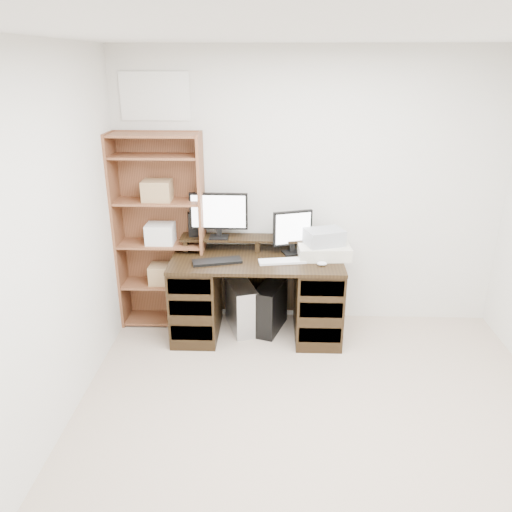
# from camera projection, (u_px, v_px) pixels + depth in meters

# --- Properties ---
(room) EXTENTS (3.54, 4.04, 2.54)m
(room) POSITION_uv_depth(u_px,v_px,m) (334.00, 285.00, 2.65)
(room) COLOR #BCA791
(room) RESTS_ON ground
(desk) EXTENTS (1.50, 0.70, 0.75)m
(desk) POSITION_uv_depth(u_px,v_px,m) (257.00, 295.00, 4.51)
(desk) COLOR black
(desk) RESTS_ON ground
(riser_shelf) EXTENTS (1.40, 0.22, 0.12)m
(riser_shelf) POSITION_uv_depth(u_px,v_px,m) (258.00, 240.00, 4.54)
(riser_shelf) COLOR black
(riser_shelf) RESTS_ON desk
(monitor_wide) EXTENTS (0.52, 0.14, 0.41)m
(monitor_wide) POSITION_uv_depth(u_px,v_px,m) (219.00, 213.00, 4.44)
(monitor_wide) COLOR black
(monitor_wide) RESTS_ON riser_shelf
(monitor_small) EXTENTS (0.35, 0.18, 0.39)m
(monitor_small) POSITION_uv_depth(u_px,v_px,m) (293.00, 231.00, 4.41)
(monitor_small) COLOR black
(monitor_small) RESTS_ON desk
(speaker) EXTENTS (0.11, 0.11, 0.22)m
(speaker) POSITION_uv_depth(u_px,v_px,m) (193.00, 224.00, 4.52)
(speaker) COLOR black
(speaker) RESTS_ON riser_shelf
(keyboard_black) EXTENTS (0.44, 0.24, 0.02)m
(keyboard_black) POSITION_uv_depth(u_px,v_px,m) (217.00, 261.00, 4.27)
(keyboard_black) COLOR black
(keyboard_black) RESTS_ON desk
(keyboard_white) EXTENTS (0.42, 0.19, 0.02)m
(keyboard_white) POSITION_uv_depth(u_px,v_px,m) (282.00, 261.00, 4.28)
(keyboard_white) COLOR white
(keyboard_white) RESTS_ON desk
(mouse) EXTENTS (0.10, 0.07, 0.03)m
(mouse) POSITION_uv_depth(u_px,v_px,m) (322.00, 264.00, 4.21)
(mouse) COLOR silver
(mouse) RESTS_ON desk
(printer) EXTENTS (0.47, 0.36, 0.11)m
(printer) POSITION_uv_depth(u_px,v_px,m) (324.00, 250.00, 4.39)
(printer) COLOR beige
(printer) RESTS_ON desk
(basket) EXTENTS (0.37, 0.32, 0.14)m
(basket) POSITION_uv_depth(u_px,v_px,m) (324.00, 237.00, 4.35)
(basket) COLOR #989DA2
(basket) RESTS_ON printer
(tower_silver) EXTENTS (0.34, 0.49, 0.45)m
(tower_silver) POSITION_uv_depth(u_px,v_px,m) (241.00, 307.00, 4.64)
(tower_silver) COLOR #B6B9BE
(tower_silver) RESTS_ON ground
(tower_black) EXTENTS (0.33, 0.49, 0.45)m
(tower_black) POSITION_uv_depth(u_px,v_px,m) (270.00, 307.00, 4.63)
(tower_black) COLOR black
(tower_black) RESTS_ON ground
(bookshelf) EXTENTS (0.80, 0.30, 1.80)m
(bookshelf) POSITION_uv_depth(u_px,v_px,m) (161.00, 231.00, 4.54)
(bookshelf) COLOR brown
(bookshelf) RESTS_ON ground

